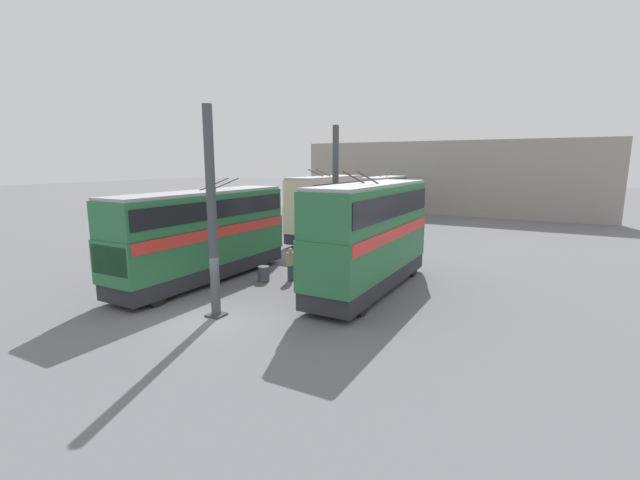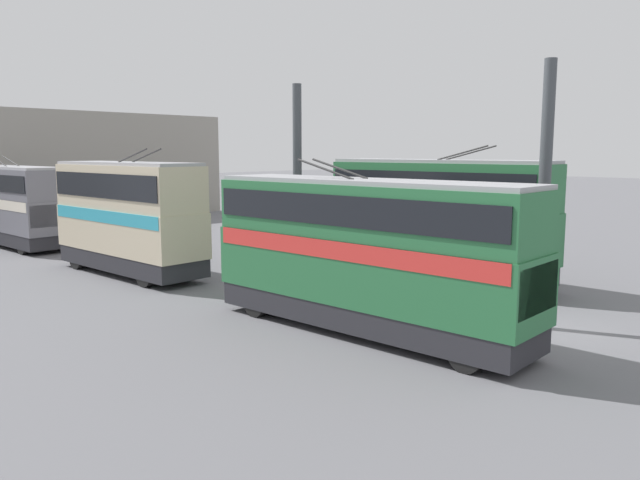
% 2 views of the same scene
% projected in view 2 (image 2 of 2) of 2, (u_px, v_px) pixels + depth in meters
% --- Properties ---
extents(ground_plane, '(240.00, 240.00, 0.00)m').
position_uv_depth(ground_plane, '(549.00, 330.00, 20.02)').
color(ground_plane, slate).
extents(depot_back_wall, '(0.50, 36.00, 8.80)m').
position_uv_depth(depot_back_wall, '(23.00, 168.00, 45.88)').
color(depot_back_wall, gray).
rests_on(depot_back_wall, ground_plane).
extents(support_column_near, '(0.69, 0.69, 8.52)m').
position_uv_depth(support_column_near, '(544.00, 201.00, 19.69)').
color(support_column_near, '#42474C').
rests_on(support_column_near, ground_plane).
extents(support_column_far, '(0.69, 0.69, 8.52)m').
position_uv_depth(support_column_far, '(297.00, 187.00, 26.99)').
color(support_column_far, '#42474C').
rests_on(support_column_far, ground_plane).
extents(bus_left_near, '(10.20, 2.54, 5.94)m').
position_uv_depth(bus_left_near, '(438.00, 212.00, 27.25)').
color(bus_left_near, black).
rests_on(bus_left_near, ground_plane).
extents(bus_right_near, '(11.15, 2.54, 5.46)m').
position_uv_depth(bus_right_near, '(366.00, 247.00, 19.34)').
color(bus_right_near, black).
rests_on(bus_right_near, ground_plane).
extents(bus_right_mid, '(9.03, 2.54, 5.81)m').
position_uv_depth(bus_right_mid, '(128.00, 211.00, 28.59)').
color(bus_right_mid, black).
rests_on(bus_right_mid, ground_plane).
extents(bus_right_far, '(9.37, 2.54, 5.40)m').
position_uv_depth(bus_right_far, '(15.00, 201.00, 37.06)').
color(bus_right_far, black).
rests_on(bus_right_far, ground_plane).
extents(person_by_left_row, '(0.26, 0.43, 1.64)m').
position_uv_depth(person_by_left_row, '(371.00, 263.00, 26.97)').
color(person_by_left_row, '#473D33').
rests_on(person_by_left_row, ground_plane).
extents(person_aisle_midway, '(0.48, 0.37, 1.80)m').
position_uv_depth(person_aisle_midway, '(384.00, 275.00, 24.04)').
color(person_aisle_midway, '#384251').
rests_on(person_aisle_midway, ground_plane).
extents(oil_drum, '(0.64, 0.64, 0.83)m').
position_uv_depth(oil_drum, '(383.00, 297.00, 22.70)').
color(oil_drum, '#424C56').
rests_on(oil_drum, ground_plane).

